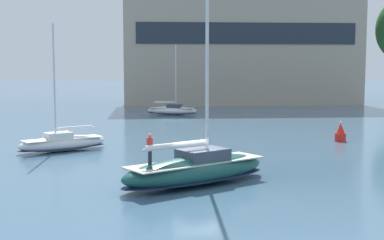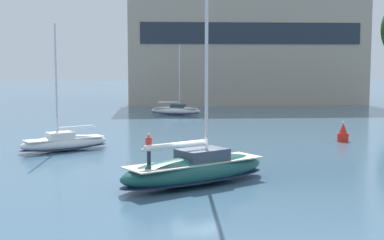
% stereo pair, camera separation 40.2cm
% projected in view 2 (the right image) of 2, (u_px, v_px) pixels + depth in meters
% --- Properties ---
extents(ground_plane, '(400.00, 400.00, 0.00)m').
position_uv_depth(ground_plane, '(195.00, 184.00, 29.34)').
color(ground_plane, '#42667F').
extents(waterfront_building, '(39.92, 18.14, 21.60)m').
position_uv_depth(waterfront_building, '(243.00, 40.00, 92.30)').
color(waterfront_building, tan).
rests_on(waterfront_building, ground).
extents(sailboat_main, '(9.34, 7.27, 12.91)m').
position_uv_depth(sailboat_main, '(196.00, 169.00, 29.26)').
color(sailboat_main, '#194C47').
rests_on(sailboat_main, ground).
extents(sailboat_moored_mid_channel, '(6.98, 5.30, 9.61)m').
position_uv_depth(sailboat_moored_mid_channel, '(64.00, 142.00, 40.85)').
color(sailboat_moored_mid_channel, silver).
rests_on(sailboat_moored_mid_channel, ground).
extents(sailboat_moored_far_slip, '(6.95, 3.68, 9.21)m').
position_uv_depth(sailboat_moored_far_slip, '(176.00, 110.00, 70.18)').
color(sailboat_moored_far_slip, white).
rests_on(sailboat_moored_far_slip, ground).
extents(channel_buoy, '(0.95, 0.95, 1.74)m').
position_uv_depth(channel_buoy, '(343.00, 134.00, 45.81)').
color(channel_buoy, red).
rests_on(channel_buoy, ground).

